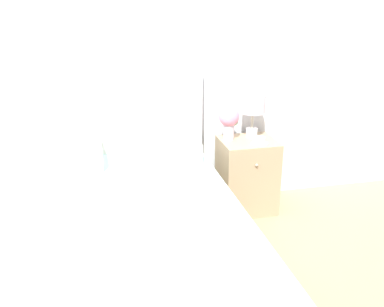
{
  "coord_description": "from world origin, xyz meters",
  "views": [
    {
      "loc": [
        -0.1,
        -3.39,
        1.74
      ],
      "look_at": [
        0.55,
        -0.6,
        0.68
      ],
      "focal_mm": 42.0,
      "sensor_mm": 36.0,
      "label": 1
    }
  ],
  "objects_px": {
    "teacup": "(260,141)",
    "flower_vase": "(229,120)",
    "bed": "(119,244)",
    "nightstand": "(247,175)",
    "table_lamp": "(253,107)"
  },
  "relations": [
    {
      "from": "teacup",
      "to": "flower_vase",
      "type": "bearing_deg",
      "value": 142.69
    },
    {
      "from": "bed",
      "to": "nightstand",
      "type": "distance_m",
      "value": 1.36
    },
    {
      "from": "table_lamp",
      "to": "teacup",
      "type": "xyz_separation_m",
      "value": [
        0.0,
        -0.17,
        -0.23
      ]
    },
    {
      "from": "bed",
      "to": "flower_vase",
      "type": "distance_m",
      "value": 1.36
    },
    {
      "from": "table_lamp",
      "to": "teacup",
      "type": "height_order",
      "value": "table_lamp"
    },
    {
      "from": "table_lamp",
      "to": "flower_vase",
      "type": "distance_m",
      "value": 0.22
    },
    {
      "from": "bed",
      "to": "table_lamp",
      "type": "height_order",
      "value": "bed"
    },
    {
      "from": "nightstand",
      "to": "table_lamp",
      "type": "xyz_separation_m",
      "value": [
        0.05,
        0.07,
        0.55
      ]
    },
    {
      "from": "bed",
      "to": "table_lamp",
      "type": "bearing_deg",
      "value": 37.05
    },
    {
      "from": "table_lamp",
      "to": "teacup",
      "type": "bearing_deg",
      "value": -88.33
    },
    {
      "from": "nightstand",
      "to": "table_lamp",
      "type": "height_order",
      "value": "table_lamp"
    },
    {
      "from": "nightstand",
      "to": "bed",
      "type": "bearing_deg",
      "value": -144.02
    },
    {
      "from": "bed",
      "to": "table_lamp",
      "type": "distance_m",
      "value": 1.55
    },
    {
      "from": "teacup",
      "to": "bed",
      "type": "bearing_deg",
      "value": -148.88
    },
    {
      "from": "table_lamp",
      "to": "bed",
      "type": "bearing_deg",
      "value": -142.95
    }
  ]
}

